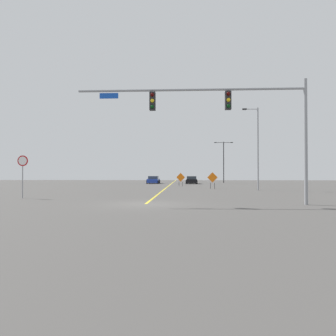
{
  "coord_description": "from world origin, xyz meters",
  "views": [
    {
      "loc": [
        2.2,
        -18.45,
        1.75
      ],
      "look_at": [
        -0.32,
        32.48,
        2.67
      ],
      "focal_mm": 34.29,
      "sensor_mm": 36.0,
      "label": 1
    }
  ],
  "objects_px": {
    "street_lamp_mid_left": "(224,158)",
    "car_blue_distant": "(153,180)",
    "traffic_signal_assembly": "(228,111)",
    "street_lamp_near_left": "(257,145)",
    "construction_sign_median_near": "(181,178)",
    "construction_sign_right_lane": "(212,178)",
    "car_black_far": "(192,180)",
    "stop_sign": "(23,168)"
  },
  "relations": [
    {
      "from": "street_lamp_mid_left",
      "to": "car_blue_distant",
      "type": "relative_size",
      "value": 1.83
    },
    {
      "from": "traffic_signal_assembly",
      "to": "construction_sign_right_lane",
      "type": "relative_size",
      "value": 6.8
    },
    {
      "from": "traffic_signal_assembly",
      "to": "street_lamp_near_left",
      "type": "xyz_separation_m",
      "value": [
        5.24,
        15.94,
        -0.55
      ]
    },
    {
      "from": "car_blue_distant",
      "to": "traffic_signal_assembly",
      "type": "bearing_deg",
      "value": -78.44
    },
    {
      "from": "car_black_far",
      "to": "traffic_signal_assembly",
      "type": "bearing_deg",
      "value": -88.28
    },
    {
      "from": "traffic_signal_assembly",
      "to": "street_lamp_mid_left",
      "type": "distance_m",
      "value": 44.18
    },
    {
      "from": "car_black_far",
      "to": "car_blue_distant",
      "type": "bearing_deg",
      "value": 173.18
    },
    {
      "from": "stop_sign",
      "to": "street_lamp_mid_left",
      "type": "relative_size",
      "value": 0.38
    },
    {
      "from": "construction_sign_right_lane",
      "to": "street_lamp_mid_left",
      "type": "bearing_deg",
      "value": 80.0
    },
    {
      "from": "construction_sign_right_lane",
      "to": "street_lamp_near_left",
      "type": "bearing_deg",
      "value": -37.04
    },
    {
      "from": "construction_sign_right_lane",
      "to": "car_black_far",
      "type": "distance_m",
      "value": 19.13
    },
    {
      "from": "traffic_signal_assembly",
      "to": "car_black_far",
      "type": "height_order",
      "value": "traffic_signal_assembly"
    },
    {
      "from": "traffic_signal_assembly",
      "to": "street_lamp_near_left",
      "type": "bearing_deg",
      "value": 71.81
    },
    {
      "from": "construction_sign_right_lane",
      "to": "car_black_far",
      "type": "relative_size",
      "value": 0.44
    },
    {
      "from": "construction_sign_median_near",
      "to": "construction_sign_right_lane",
      "type": "xyz_separation_m",
      "value": [
        3.8,
        -7.32,
        0.05
      ]
    },
    {
      "from": "traffic_signal_assembly",
      "to": "car_black_far",
      "type": "relative_size",
      "value": 2.97
    },
    {
      "from": "stop_sign",
      "to": "car_black_far",
      "type": "relative_size",
      "value": 0.69
    },
    {
      "from": "street_lamp_mid_left",
      "to": "construction_sign_median_near",
      "type": "distance_m",
      "value": 19.43
    },
    {
      "from": "street_lamp_mid_left",
      "to": "stop_sign",
      "type": "bearing_deg",
      "value": -115.6
    },
    {
      "from": "stop_sign",
      "to": "traffic_signal_assembly",
      "type": "bearing_deg",
      "value": -15.39
    },
    {
      "from": "traffic_signal_assembly",
      "to": "construction_sign_median_near",
      "type": "relative_size",
      "value": 7.02
    },
    {
      "from": "stop_sign",
      "to": "construction_sign_median_near",
      "type": "xyz_separation_m",
      "value": [
        11.04,
        22.73,
        -0.98
      ]
    },
    {
      "from": "construction_sign_median_near",
      "to": "car_black_far",
      "type": "bearing_deg",
      "value": 81.17
    },
    {
      "from": "stop_sign",
      "to": "street_lamp_mid_left",
      "type": "height_order",
      "value": "street_lamp_mid_left"
    },
    {
      "from": "street_lamp_mid_left",
      "to": "car_blue_distant",
      "type": "xyz_separation_m",
      "value": [
        -13.16,
        -4.77,
        -4.1
      ]
    },
    {
      "from": "traffic_signal_assembly",
      "to": "street_lamp_near_left",
      "type": "distance_m",
      "value": 16.79
    },
    {
      "from": "street_lamp_mid_left",
      "to": "construction_sign_right_lane",
      "type": "bearing_deg",
      "value": -100.0
    },
    {
      "from": "construction_sign_median_near",
      "to": "construction_sign_right_lane",
      "type": "relative_size",
      "value": 0.97
    },
    {
      "from": "street_lamp_mid_left",
      "to": "construction_sign_median_near",
      "type": "xyz_separation_m",
      "value": [
        -8.13,
        -17.29,
        -3.56
      ]
    },
    {
      "from": "street_lamp_near_left",
      "to": "car_black_far",
      "type": "xyz_separation_m",
      "value": [
        -6.39,
        22.34,
        -4.17
      ]
    },
    {
      "from": "stop_sign",
      "to": "car_blue_distant",
      "type": "bearing_deg",
      "value": 80.32
    },
    {
      "from": "car_black_far",
      "to": "street_lamp_near_left",
      "type": "bearing_deg",
      "value": -74.04
    },
    {
      "from": "construction_sign_median_near",
      "to": "car_black_far",
      "type": "xyz_separation_m",
      "value": [
        1.82,
        11.7,
        -0.54
      ]
    },
    {
      "from": "stop_sign",
      "to": "street_lamp_mid_left",
      "type": "distance_m",
      "value": 44.45
    },
    {
      "from": "car_black_far",
      "to": "construction_sign_median_near",
      "type": "bearing_deg",
      "value": -98.83
    },
    {
      "from": "car_black_far",
      "to": "stop_sign",
      "type": "bearing_deg",
      "value": -110.48
    },
    {
      "from": "car_blue_distant",
      "to": "car_black_far",
      "type": "xyz_separation_m",
      "value": [
        6.85,
        -0.82,
        -0.01
      ]
    },
    {
      "from": "car_blue_distant",
      "to": "car_black_far",
      "type": "relative_size",
      "value": 0.98
    },
    {
      "from": "street_lamp_near_left",
      "to": "construction_sign_median_near",
      "type": "xyz_separation_m",
      "value": [
        -8.2,
        10.64,
        -3.63
      ]
    },
    {
      "from": "car_blue_distant",
      "to": "construction_sign_right_lane",
      "type": "bearing_deg",
      "value": -66.01
    },
    {
      "from": "stop_sign",
      "to": "construction_sign_right_lane",
      "type": "distance_m",
      "value": 21.41
    },
    {
      "from": "street_lamp_mid_left",
      "to": "car_black_far",
      "type": "xyz_separation_m",
      "value": [
        -6.32,
        -5.59,
        -4.1
      ]
    }
  ]
}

